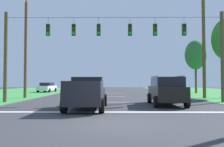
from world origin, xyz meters
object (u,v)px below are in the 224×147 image
at_px(suv_black, 166,90).
at_px(distant_car_crossing_white, 47,87).
at_px(utility_pole_near_left, 26,48).
at_px(tree_roadside_right, 196,55).
at_px(pickup_truck, 87,93).
at_px(overhead_signal_span, 114,50).
at_px(utility_pole_mid_right, 204,46).

height_order(suv_black, distant_car_crossing_white, suv_black).
bearing_deg(utility_pole_near_left, tree_roadside_right, 24.76).
bearing_deg(pickup_truck, utility_pole_near_left, 128.77).
relative_size(overhead_signal_span, pickup_truck, 3.30).
height_order(overhead_signal_span, distant_car_crossing_white, overhead_signal_span).
height_order(utility_pole_mid_right, utility_pole_near_left, utility_pole_mid_right).
bearing_deg(overhead_signal_span, utility_pole_near_left, 152.11).
distance_m(pickup_truck, distant_car_crossing_white, 24.09).
xyz_separation_m(overhead_signal_span, utility_pole_mid_right, (9.07, 4.58, 1.02)).
xyz_separation_m(suv_black, utility_pole_near_left, (-12.74, 7.00, 4.01)).
relative_size(distant_car_crossing_white, utility_pole_mid_right, 0.41).
bearing_deg(suv_black, utility_pole_mid_right, 51.73).
bearing_deg(tree_roadside_right, distant_car_crossing_white, 170.89).
relative_size(suv_black, utility_pole_mid_right, 0.45).
bearing_deg(tree_roadside_right, utility_pole_near_left, -155.24).
bearing_deg(pickup_truck, distant_car_crossing_white, 111.93).
bearing_deg(suv_black, pickup_truck, -157.65).
height_order(utility_pole_mid_right, tree_roadside_right, utility_pole_mid_right).
relative_size(pickup_truck, utility_pole_mid_right, 0.50).
height_order(pickup_truck, tree_roadside_right, tree_roadside_right).
xyz_separation_m(overhead_signal_span, utility_pole_near_left, (-9.04, 4.78, 0.80)).
bearing_deg(suv_black, utility_pole_near_left, 151.23).
height_order(suv_black, tree_roadside_right, tree_roadside_right).
xyz_separation_m(suv_black, distant_car_crossing_white, (-14.35, 20.15, -0.27)).
bearing_deg(pickup_truck, suv_black, 22.35).
relative_size(pickup_truck, tree_roadside_right, 0.71).
xyz_separation_m(pickup_truck, tree_roadside_right, (13.36, 18.77, 4.51)).
relative_size(pickup_truck, distant_car_crossing_white, 1.22).
distance_m(pickup_truck, utility_pole_mid_right, 14.65).
bearing_deg(utility_pole_near_left, distant_car_crossing_white, 96.98).
distance_m(overhead_signal_span, distant_car_crossing_white, 21.14).
relative_size(overhead_signal_span, suv_black, 3.69).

